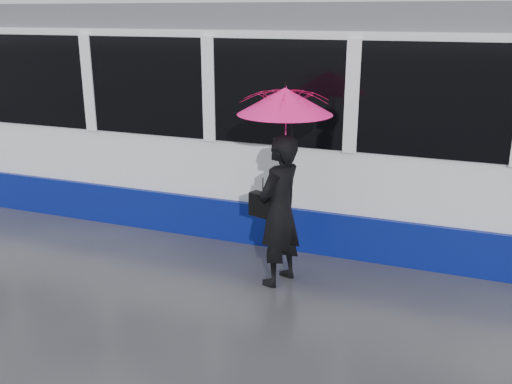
% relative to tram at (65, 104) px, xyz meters
% --- Properties ---
extents(ground, '(90.00, 90.00, 0.00)m').
position_rel_tram_xyz_m(ground, '(4.00, -2.50, -1.64)').
color(ground, '#2D2D33').
rests_on(ground, ground).
extents(rails, '(34.00, 1.51, 0.02)m').
position_rel_tram_xyz_m(rails, '(4.00, -0.00, -1.63)').
color(rails, '#3F3D38').
rests_on(rails, ground).
extents(tram, '(26.00, 2.56, 3.35)m').
position_rel_tram_xyz_m(tram, '(0.00, 0.00, 0.00)').
color(tram, white).
rests_on(tram, ground).
extents(woman, '(0.63, 0.79, 1.87)m').
position_rel_tram_xyz_m(woman, '(4.89, -2.26, -0.70)').
color(woman, black).
rests_on(woman, ground).
extents(umbrella, '(1.38, 1.38, 1.26)m').
position_rel_tram_xyz_m(umbrella, '(4.94, -2.26, 0.41)').
color(umbrella, '#E3136E').
rests_on(umbrella, ground).
extents(handbag, '(0.36, 0.24, 0.47)m').
position_rel_tram_xyz_m(handbag, '(4.67, -2.24, -0.66)').
color(handbag, black).
rests_on(handbag, ground).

